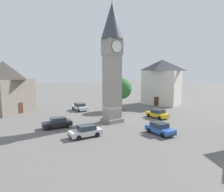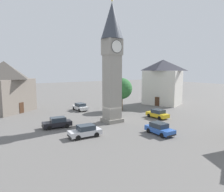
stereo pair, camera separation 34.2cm
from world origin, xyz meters
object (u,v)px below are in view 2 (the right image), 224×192
car_silver_kerb (85,131)px  car_white_side (158,114)px  building_terrace_right (162,82)px  clock_tower (112,53)px  car_blue_kerb (80,107)px  car_red_corner (160,129)px  car_black_far (57,123)px  building_corner_back (5,86)px  tree (122,89)px  pedestrian (108,108)px

car_silver_kerb → car_white_side: size_ratio=1.02×
car_white_side → building_terrace_right: building_terrace_right is taller
clock_tower → car_blue_kerb: 15.43m
car_red_corner → car_black_far: 14.59m
car_red_corner → car_black_far: bearing=133.6°
car_silver_kerb → car_red_corner: bearing=-27.4°
car_red_corner → building_corner_back: 31.45m
car_black_far → clock_tower: bearing=-10.8°
tree → building_terrace_right: building_terrace_right is taller
building_terrace_right → car_silver_kerb: bearing=-156.1°
car_silver_kerb → car_red_corner: (8.61, -4.47, 0.00)m
clock_tower → pedestrian: 12.34m
car_white_side → building_corner_back: bearing=135.2°
car_white_side → building_corner_back: building_corner_back is taller
car_silver_kerb → tree: size_ratio=0.63×
car_blue_kerb → car_black_far: (-8.37, -9.89, 0.00)m
building_corner_back → tree: bearing=-30.8°
clock_tower → car_silver_kerb: 13.27m
car_silver_kerb → car_red_corner: same height
clock_tower → building_corner_back: (-12.97, 18.64, -5.89)m
building_corner_back → car_black_far: bearing=-75.4°
car_blue_kerb → car_silver_kerb: (-6.93, -15.99, 0.00)m
car_black_far → tree: 16.77m
building_terrace_right → clock_tower: bearing=-159.3°
clock_tower → car_black_far: (-8.55, 1.63, -10.27)m
car_red_corner → tree: 17.06m
clock_tower → car_black_far: size_ratio=4.38×
building_terrace_right → car_black_far: bearing=-168.4°
car_silver_kerb → car_white_side: 15.36m
car_blue_kerb → car_red_corner: size_ratio=1.00×
tree → building_terrace_right: bearing=2.8°
car_silver_kerb → building_corner_back: bearing=104.2°
car_blue_kerb → pedestrian: bearing=-55.3°
building_terrace_right → tree: bearing=-177.2°
car_white_side → car_black_far: bearing=166.9°
building_terrace_right → building_corner_back: 34.45m
car_blue_kerb → tree: bearing=-33.6°
car_red_corner → car_black_far: (-10.05, 10.57, 0.00)m
tree → building_terrace_right: size_ratio=0.63×
car_white_side → clock_tower: bearing=164.5°
building_corner_back → clock_tower: bearing=-55.2°
car_white_side → car_black_far: 17.09m
car_silver_kerb → pedestrian: 15.09m
pedestrian → car_silver_kerb: bearing=-134.2°
car_black_far → building_corner_back: size_ratio=0.36×
car_blue_kerb → car_black_far: 12.96m
clock_tower → car_red_corner: size_ratio=4.52×
pedestrian → tree: tree is taller
clock_tower → car_red_corner: bearing=-80.5°
car_silver_kerb → car_white_side: (15.20, 2.22, 0.00)m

